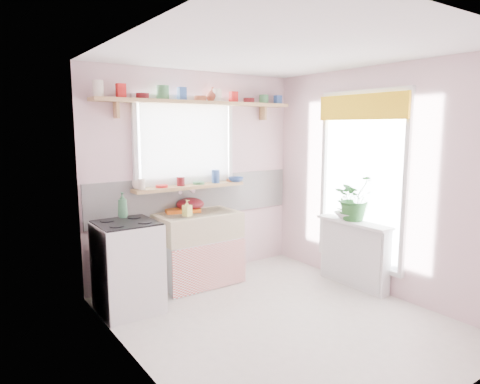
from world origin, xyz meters
TOP-DOWN VIEW (x-y plane):
  - room at (0.66, 0.86)m, footprint 3.20×3.20m
  - sink_unit at (-0.15, 1.29)m, footprint 0.95×0.65m
  - cooker at (-1.10, 1.05)m, footprint 0.58×0.58m
  - radiator_ledge at (1.30, 0.20)m, footprint 0.22×0.95m
  - windowsill at (-0.15, 1.48)m, footprint 1.40×0.22m
  - pine_shelf at (0.00, 1.47)m, footprint 2.52×0.24m
  - shelf_crockery at (-0.00, 1.47)m, footprint 2.47×0.11m
  - sill_crockery at (-0.20, 1.48)m, footprint 1.35×0.11m
  - dish_tray at (-0.25, 1.50)m, footprint 0.46×0.39m
  - colander at (-0.14, 1.50)m, footprint 0.42×0.42m
  - jade_plant at (1.31, 0.24)m, footprint 0.50×0.44m
  - fruit_bowl at (1.32, 0.31)m, footprint 0.37×0.37m
  - herb_pot at (1.33, 0.43)m, footprint 0.14×0.12m
  - soap_bottle_sink at (-0.33, 1.23)m, footprint 0.11×0.11m
  - sill_cup at (-0.77, 1.54)m, footprint 0.15×0.15m
  - sill_bowl at (0.47, 1.42)m, footprint 0.19×0.19m
  - shelf_vase at (0.20, 1.52)m, footprint 0.21×0.21m
  - cooker_bottle at (-1.05, 1.27)m, footprint 0.11×0.11m
  - fruit at (1.33, 0.31)m, footprint 0.20×0.14m

SIDE VIEW (x-z plane):
  - radiator_ledge at x=1.30m, z-range 0.01..0.78m
  - sink_unit at x=-0.15m, z-range -0.13..0.99m
  - cooker at x=-1.10m, z-range 0.00..0.92m
  - fruit_bowl at x=1.32m, z-range 0.78..0.85m
  - dish_tray at x=-0.25m, z-range 0.85..0.89m
  - fruit at x=1.33m, z-range 0.83..0.93m
  - herb_pot at x=1.33m, z-range 0.78..1.00m
  - colander at x=-0.14m, z-range 0.85..1.00m
  - soap_bottle_sink at x=-0.33m, z-range 0.85..1.03m
  - jade_plant at x=1.31m, z-range 0.78..1.30m
  - cooker_bottle at x=-1.05m, z-range 0.92..1.18m
  - windowsill at x=-0.15m, z-range 1.12..1.16m
  - sill_bowl at x=0.47m, z-range 1.16..1.22m
  - sill_cup at x=-0.77m, z-range 1.16..1.26m
  - sill_crockery at x=-0.20m, z-range 1.15..1.27m
  - room at x=0.66m, z-range -0.23..2.97m
  - pine_shelf at x=0.00m, z-range 2.10..2.14m
  - shelf_crockery at x=0.00m, z-range 2.14..2.26m
  - shelf_vase at x=0.20m, z-range 2.14..2.31m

